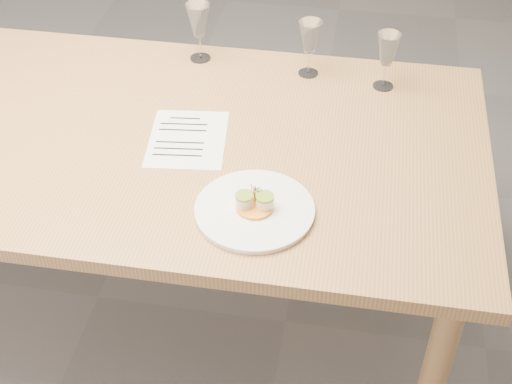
% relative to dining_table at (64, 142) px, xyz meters
% --- Properties ---
extents(ground, '(7.00, 7.00, 0.00)m').
position_rel_dining_table_xyz_m(ground, '(0.00, 0.00, -0.68)').
color(ground, slate).
rests_on(ground, ground).
extents(dining_table, '(2.40, 1.00, 0.75)m').
position_rel_dining_table_xyz_m(dining_table, '(0.00, 0.00, 0.00)').
color(dining_table, '#AD804B').
rests_on(dining_table, ground).
extents(dinner_plate, '(0.29, 0.29, 0.08)m').
position_rel_dining_table_xyz_m(dinner_plate, '(0.61, -0.28, 0.08)').
color(dinner_plate, white).
rests_on(dinner_plate, dining_table).
extents(recipe_sheet, '(0.24, 0.29, 0.00)m').
position_rel_dining_table_xyz_m(recipe_sheet, '(0.38, -0.01, 0.07)').
color(recipe_sheet, white).
rests_on(recipe_sheet, dining_table).
extents(wine_glass_0, '(0.08, 0.08, 0.19)m').
position_rel_dining_table_xyz_m(wine_glass_0, '(0.31, 0.41, 0.20)').
color(wine_glass_0, white).
rests_on(wine_glass_0, dining_table).
extents(wine_glass_1, '(0.07, 0.07, 0.18)m').
position_rel_dining_table_xyz_m(wine_glass_1, '(0.67, 0.38, 0.19)').
color(wine_glass_1, white).
rests_on(wine_glass_1, dining_table).
extents(wine_glass_2, '(0.07, 0.07, 0.18)m').
position_rel_dining_table_xyz_m(wine_glass_2, '(0.90, 0.35, 0.19)').
color(wine_glass_2, white).
rests_on(wine_glass_2, dining_table).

